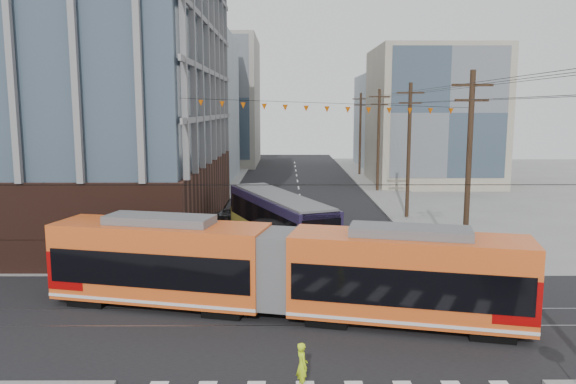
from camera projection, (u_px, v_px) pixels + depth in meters
name	position (u px, v px, depth m)	size (l,w,h in m)	color
ground	(325.00, 358.00, 20.39)	(160.00, 160.00, 0.00)	slate
office_building	(5.00, 35.00, 40.94)	(30.00, 25.00, 28.60)	#381E16
bg_bldg_nw_near	(162.00, 108.00, 70.43)	(18.00, 16.00, 18.00)	#8C99A5
bg_bldg_ne_near	(432.00, 117.00, 66.73)	(14.00, 14.00, 16.00)	gray
bg_bldg_nw_far	(208.00, 102.00, 90.07)	(16.00, 18.00, 20.00)	gray
bg_bldg_ne_far	(412.00, 121.00, 86.67)	(16.00, 16.00, 14.00)	#8C99A5
utility_pole_far	(360.00, 135.00, 74.99)	(0.30, 0.30, 11.00)	black
streetcar	(279.00, 270.00, 24.41)	(20.85, 2.93, 4.02)	#D8531C
city_bus	(279.00, 221.00, 36.22)	(2.73, 12.60, 3.57)	#1F1836
parked_car_silver	(226.00, 245.00, 33.74)	(1.77, 5.08, 1.67)	#ACACAC
parked_car_white	(232.00, 231.00, 38.10)	(1.95, 4.81, 1.40)	#BEBABA
parked_car_grey	(233.00, 214.00, 45.09)	(1.94, 4.21, 1.17)	#56585D
pedestrian	(302.00, 365.00, 18.07)	(0.56, 0.37, 1.54)	#C0E519
jersey_barrier	(448.00, 253.00, 33.58)	(0.84, 3.71, 0.74)	slate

